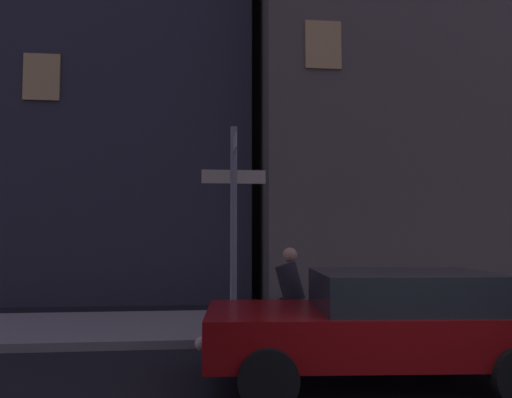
{
  "coord_description": "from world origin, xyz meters",
  "views": [
    {
      "loc": [
        -1.95,
        -3.68,
        1.82
      ],
      "look_at": [
        -0.99,
        5.38,
        2.43
      ],
      "focal_mm": 36.01,
      "sensor_mm": 36.0,
      "label": 1
    }
  ],
  "objects": [
    {
      "name": "sidewalk_kerb",
      "position": [
        0.0,
        6.18,
        0.07
      ],
      "size": [
        40.0,
        3.16,
        0.14
      ],
      "primitive_type": "cube",
      "color": "gray",
      "rests_on": "ground_plane"
    },
    {
      "name": "signpost",
      "position": [
        -1.4,
        5.31,
        2.23
      ],
      "size": [
        1.13,
        1.3,
        3.57
      ],
      "color": "gray",
      "rests_on": "sidewalk_kerb"
    },
    {
      "name": "car_far_oncoming",
      "position": [
        0.23,
        2.47,
        0.74
      ],
      "size": [
        4.23,
        2.27,
        1.35
      ],
      "color": "maroon",
      "rests_on": "ground_plane"
    },
    {
      "name": "cyclist",
      "position": [
        -0.68,
        3.96,
        0.75
      ],
      "size": [
        1.82,
        0.36,
        1.61
      ],
      "color": "black",
      "rests_on": "ground_plane"
    }
  ]
}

